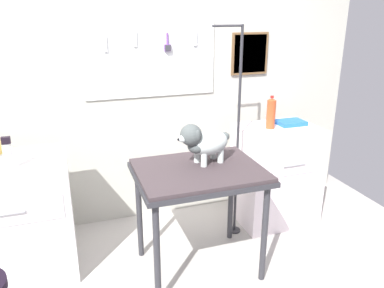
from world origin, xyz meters
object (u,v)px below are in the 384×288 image
object	(u,v)px
cabinet_right	(276,174)
dog	(204,142)
grooming_arm	(237,143)
counter_left	(14,219)
grooming_table	(199,179)
soda_bottle	(271,113)

from	to	relation	value
cabinet_right	dog	bearing A→B (deg)	-155.63
grooming_arm	counter_left	bearing A→B (deg)	179.82
cabinet_right	grooming_table	bearing A→B (deg)	-153.23
cabinet_right	counter_left	bearing A→B (deg)	-177.72
grooming_table	counter_left	xyz separation A→B (m)	(-1.27, 0.37, -0.28)
cabinet_right	soda_bottle	xyz separation A→B (m)	(-0.09, 0.00, 0.58)
grooming_table	grooming_arm	size ratio (longest dim) A/B	0.51
grooming_table	dog	xyz separation A→B (m)	(0.06, 0.07, 0.25)
grooming_table	cabinet_right	bearing A→B (deg)	26.77
grooming_table	dog	size ratio (longest dim) A/B	2.12
grooming_table	soda_bottle	size ratio (longest dim) A/B	3.14
dog	soda_bottle	distance (m)	0.85
grooming_table	counter_left	bearing A→B (deg)	163.78
grooming_arm	dog	distance (m)	0.52
dog	soda_bottle	world-z (taller)	soda_bottle
dog	soda_bottle	xyz separation A→B (m)	(0.75, 0.39, 0.05)
grooming_table	counter_left	world-z (taller)	counter_left
cabinet_right	grooming_arm	bearing A→B (deg)	-168.38
dog	cabinet_right	xyz separation A→B (m)	(0.84, 0.38, -0.53)
dog	cabinet_right	bearing A→B (deg)	24.37
grooming_table	grooming_arm	distance (m)	0.59
dog	counter_left	world-z (taller)	dog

